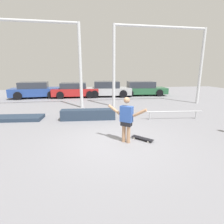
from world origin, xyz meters
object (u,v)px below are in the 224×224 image
Objects in this scene: parked_car_silver at (108,89)px; parked_car_green at (142,89)px; grind_box at (88,114)px; grind_rail at (173,113)px; parked_car_red at (75,90)px; manual_pad at (14,118)px; skateboarder at (126,118)px; parked_car_blue at (36,90)px; skateboard at (142,138)px.

parked_car_silver reaches higher than parked_car_green.
grind_box is 0.57× the size of parked_car_green.
parked_car_silver is at bearing 103.59° from grind_rail.
parked_car_silver is at bearing 73.69° from grind_box.
parked_car_silver is (3.02, -0.13, 0.04)m from parked_car_red.
grind_rail is (4.22, -0.76, 0.09)m from grind_box.
manual_pad is 7.66m from parked_car_red.
grind_box is 3.71m from manual_pad.
grind_rail is (7.87, -1.34, 0.26)m from manual_pad.
skateboarder is 11.66m from parked_car_green.
grind_rail is at bearing -9.66° from manual_pad.
parked_car_blue reaches higher than manual_pad.
skateboard is 0.16× the size of parked_car_green.
manual_pad is 0.64× the size of parked_car_silver.
parked_car_silver reaches higher than manual_pad.
skateboarder is 1.02m from skateboard.
skateboard is at bearing -33.65° from manual_pad.
manual_pad is 11.66m from parked_car_green.
parked_car_red is (2.85, 7.10, 0.55)m from manual_pad.
grind_box is 9.50m from parked_car_green.
skateboard is at bearing -74.41° from parked_car_red.
parked_car_green is (9.24, 7.09, 0.56)m from manual_pad.
grind_rail is at bearing -49.84° from parked_car_blue.
skateboarder is 0.36× the size of parked_car_blue.
parked_car_green reaches higher than grind_box.
parked_car_silver reaches higher than grind_box.
grind_box is 7.73m from parked_car_red.
skateboarder is at bearing -124.42° from skateboard.
manual_pad is at bearing -89.49° from parked_car_blue.
grind_rail is at bearing 78.15° from skateboarder.
skateboard is 0.28× the size of grind_box.
parked_car_red reaches higher than grind_box.
manual_pad is at bearing -176.87° from skateboarder.
parked_car_green is (9.83, -0.25, -0.03)m from parked_car_blue.
manual_pad is (-3.66, 0.58, -0.17)m from grind_box.
parked_car_green is at bearing -5.59° from parked_car_blue.
grind_rail is (2.45, 2.27, 0.28)m from skateboard.
skateboarder reaches higher than parked_car_blue.
parked_car_red reaches higher than skateboard.
manual_pad is 0.66× the size of parked_car_red.
parked_car_blue is (-8.47, 8.68, 0.33)m from grind_rail.
skateboarder is 0.58× the size of manual_pad.
grind_rail reaches higher than skateboard.
parked_car_blue is at bearing 177.93° from parked_car_red.
skateboarder reaches higher than grind_rail.
manual_pad is at bearing -137.34° from parked_car_green.
manual_pad is 0.62× the size of parked_car_blue.
parked_car_green reaches higher than skateboard.
parked_car_green is at bearing 53.98° from grind_box.
parked_car_silver is at bearing 135.83° from skateboard.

